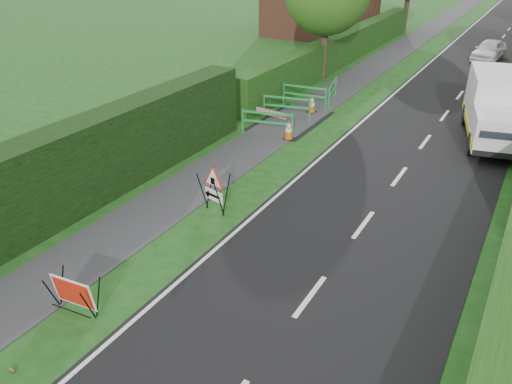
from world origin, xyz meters
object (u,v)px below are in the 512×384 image
at_px(triangle_sign, 213,186).
at_px(works_van, 499,108).
at_px(red_rect_sign, 73,293).
at_px(hatchback_car, 489,50).

bearing_deg(triangle_sign, works_van, 70.49).
relative_size(red_rect_sign, works_van, 0.19).
relative_size(triangle_sign, hatchback_car, 0.34).
bearing_deg(works_van, hatchback_car, 85.51).
distance_m(red_rect_sign, works_van, 16.31).
bearing_deg(hatchback_car, red_rect_sign, -90.79).
bearing_deg(works_van, red_rect_sign, -125.68).
xyz_separation_m(triangle_sign, hatchback_car, (4.03, 24.11, -0.24)).
height_order(red_rect_sign, triangle_sign, triangle_sign).
bearing_deg(hatchback_car, works_van, -74.10).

